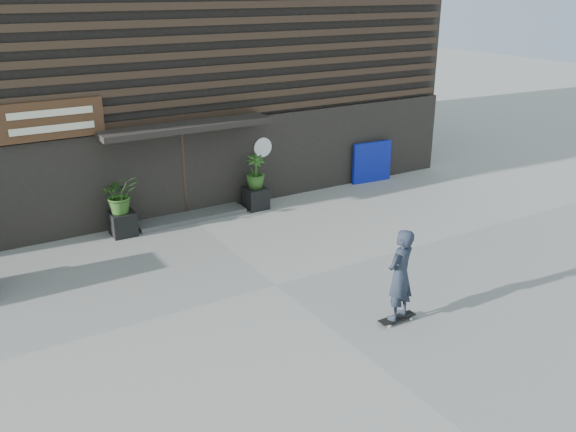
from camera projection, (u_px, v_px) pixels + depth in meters
ground at (276, 285)px, 12.93m from camera, size 80.00×80.00×0.00m
entrance_step at (191, 216)px, 16.59m from camera, size 3.00×0.80×0.12m
planter_pot_left at (123, 224)px, 15.43m from camera, size 0.60×0.60×0.60m
bamboo_left at (120, 194)px, 15.15m from camera, size 0.86×0.75×0.96m
planter_pot_right at (256, 198)px, 17.27m from camera, size 0.60×0.60×0.60m
bamboo_right at (255, 172)px, 16.99m from camera, size 0.54×0.54×0.96m
blue_tarp at (372, 162)px, 19.49m from camera, size 1.38×0.22×1.29m
building at (118, 50)px, 19.49m from camera, size 18.00×11.00×8.00m
skateboarder at (400, 275)px, 11.19m from camera, size 0.78×0.60×1.86m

